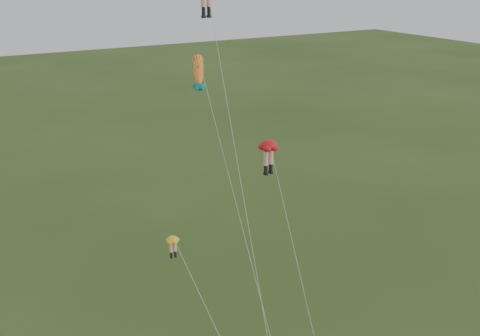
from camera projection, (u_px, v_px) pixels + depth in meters
legs_kite_red_mid at (269, 150)px, 39.47m from camera, size 1.78×7.61×13.53m
legs_kite_yellow at (176, 248)px, 34.82m from camera, size 2.77×6.30×9.05m
fish_kite at (199, 71)px, 41.44m from camera, size 2.14×13.26×19.30m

